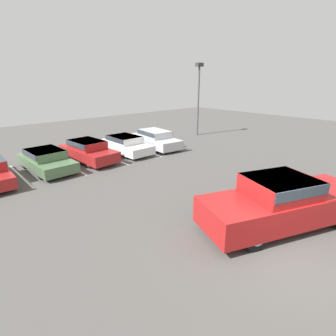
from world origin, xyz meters
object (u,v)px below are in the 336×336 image
Objects in this scene: parked_sedan_e at (155,138)px; light_post at (199,91)px; parked_sedan_d at (125,144)px; wheel_stop_curb at (133,140)px; parked_sedan_b at (46,159)px; pickup_truck at (285,201)px; parked_sedan_c at (88,150)px.

light_post is at bearing 105.45° from parked_sedan_e.
parked_sedan_d is at bearing -174.72° from light_post.
wheel_stop_curb is (-0.08, 2.88, -0.61)m from parked_sedan_e.
parked_sedan_e reaches higher than parked_sedan_d.
parked_sedan_b is at bearing -84.72° from parked_sedan_e.
pickup_truck is 1.40× the size of parked_sedan_c.
parked_sedan_e is at bearing 93.32° from pickup_truck.
pickup_truck is 16.15m from light_post.
parked_sedan_b is 14.15m from light_post.
pickup_truck is at bearing 2.78° from parked_sedan_c.
parked_sedan_b is 5.34m from parked_sedan_d.
parked_sedan_b is (-4.11, 11.74, -0.28)m from pickup_truck.
parked_sedan_d is at bearing 105.47° from pickup_truck.
parked_sedan_e is 0.76× the size of light_post.
parked_sedan_c is 2.77m from parked_sedan_d.
parked_sedan_e is (5.34, -0.19, -0.01)m from parked_sedan_c.
parked_sedan_b is 1.00× the size of parked_sedan_d.
light_post reaches higher than parked_sedan_e.
pickup_truck is 1.35× the size of parked_sedan_e.
pickup_truck reaches higher than parked_sedan_d.
parked_sedan_e is (2.57, -0.20, 0.04)m from parked_sedan_d.
parked_sedan_c is 11.64m from light_post.
parked_sedan_b is 0.92× the size of parked_sedan_e.
wheel_stop_curb is at bearing 112.47° from parked_sedan_c.
light_post is 7.30m from wheel_stop_curb.
parked_sedan_d is 0.93× the size of parked_sedan_e.
wheel_stop_curb is (7.83, 2.78, -0.56)m from parked_sedan_b.
parked_sedan_c is at bearing 89.41° from parked_sedan_b.
parked_sedan_e is at bearing -170.50° from light_post.
parked_sedan_d is (5.34, 0.11, 0.01)m from parked_sedan_b.
wheel_stop_curb is at bearing 136.26° from parked_sedan_d.
pickup_truck is at bearing -127.32° from light_post.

